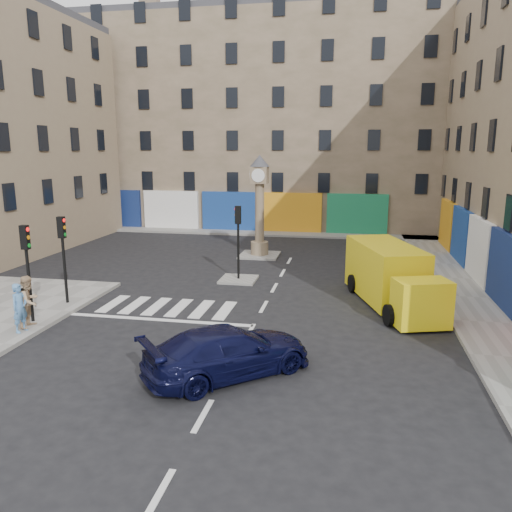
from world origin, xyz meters
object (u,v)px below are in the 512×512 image
(clock_pillar, at_px, (260,199))
(traffic_light_left_far, at_px, (63,246))
(traffic_light_island, at_px, (238,230))
(pedestrian_blue, at_px, (20,308))
(traffic_light_left_near, at_px, (27,258))
(navy_sedan, at_px, (228,351))
(yellow_van, at_px, (391,276))
(pedestrian_tan, at_px, (29,301))

(clock_pillar, bearing_deg, traffic_light_left_far, -118.94)
(traffic_light_left_far, height_order, traffic_light_island, traffic_light_left_far)
(pedestrian_blue, bearing_deg, traffic_light_left_near, 24.91)
(traffic_light_left_far, bearing_deg, pedestrian_blue, -85.17)
(navy_sedan, xyz_separation_m, yellow_van, (5.20, 8.04, 0.50))
(traffic_light_island, distance_m, pedestrian_blue, 10.82)
(yellow_van, distance_m, pedestrian_tan, 14.49)
(traffic_light_left_far, height_order, clock_pillar, clock_pillar)
(traffic_light_island, xyz_separation_m, pedestrian_blue, (-6.01, -8.87, -1.55))
(traffic_light_left_near, relative_size, traffic_light_island, 1.00)
(clock_pillar, relative_size, navy_sedan, 1.19)
(pedestrian_tan, bearing_deg, navy_sedan, -108.16)
(clock_pillar, bearing_deg, traffic_light_left_near, -114.55)
(traffic_light_island, distance_m, pedestrian_tan, 10.37)
(navy_sedan, height_order, pedestrian_tan, pedestrian_tan)
(yellow_van, distance_m, pedestrian_blue, 14.72)
(clock_pillar, distance_m, pedestrian_blue, 16.23)
(traffic_light_left_far, xyz_separation_m, yellow_van, (13.58, 2.85, -1.38))
(traffic_light_island, relative_size, clock_pillar, 0.61)
(pedestrian_tan, bearing_deg, traffic_light_left_near, 26.83)
(traffic_light_left_far, relative_size, traffic_light_island, 1.00)
(traffic_light_left_near, bearing_deg, pedestrian_tan, -60.65)
(clock_pillar, height_order, pedestrian_blue, clock_pillar)
(yellow_van, bearing_deg, pedestrian_tan, -173.76)
(traffic_light_left_near, distance_m, yellow_van, 14.63)
(navy_sedan, xyz_separation_m, pedestrian_tan, (-8.08, 2.26, 0.37))
(traffic_light_island, bearing_deg, traffic_light_left_far, -139.40)
(clock_pillar, bearing_deg, navy_sedan, -82.86)
(traffic_light_left_far, bearing_deg, pedestrian_tan, -84.16)
(traffic_light_left_near, bearing_deg, navy_sedan, -18.46)
(yellow_van, bearing_deg, navy_sedan, -140.18)
(navy_sedan, distance_m, pedestrian_blue, 8.27)
(traffic_light_left_near, bearing_deg, clock_pillar, 65.45)
(clock_pillar, bearing_deg, yellow_van, -49.57)
(clock_pillar, distance_m, navy_sedan, 16.95)
(traffic_light_island, bearing_deg, clock_pillar, 90.00)
(pedestrian_tan, bearing_deg, traffic_light_left_far, 3.32)
(traffic_light_left_near, distance_m, clock_pillar, 15.19)
(traffic_light_island, relative_size, navy_sedan, 0.72)
(yellow_van, xyz_separation_m, pedestrian_blue, (-13.29, -6.32, -0.20))
(clock_pillar, xyz_separation_m, navy_sedan, (2.08, -16.59, -2.81))
(traffic_light_left_far, relative_size, pedestrian_blue, 2.07)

